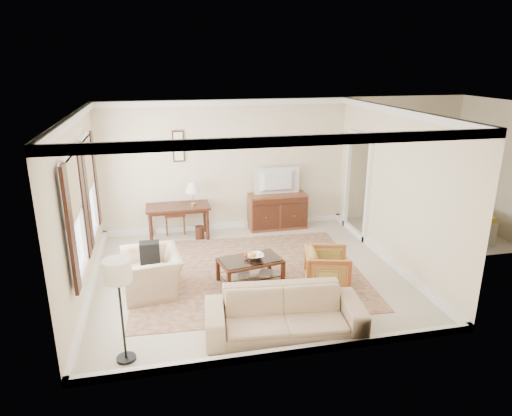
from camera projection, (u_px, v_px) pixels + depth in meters
name	position (u px, v px, depth m)	size (l,w,h in m)	color
room_shell	(248.00, 138.00, 7.49)	(5.51, 5.01, 2.91)	beige
annex_bedroom	(436.00, 218.00, 10.13)	(3.00, 2.70, 2.90)	beige
window_front	(75.00, 216.00, 6.57)	(0.12, 1.56, 1.80)	#CCB284
window_rear	(89.00, 187.00, 8.06)	(0.12, 1.56, 1.80)	#CCB284
doorway	(357.00, 187.00, 9.87)	(0.10, 1.12, 2.25)	white
rug	(249.00, 272.00, 8.30)	(4.03, 3.45, 0.01)	#59251D
writing_desk	(178.00, 211.00, 9.75)	(1.34, 0.67, 0.73)	#411E12
desk_chair	(174.00, 210.00, 10.09)	(0.45, 0.45, 1.05)	brown
desk_lamp	(193.00, 193.00, 9.70)	(0.32, 0.32, 0.50)	silver
framed_prints	(178.00, 146.00, 9.74)	(0.25, 0.04, 0.68)	#411E12
sideboard	(277.00, 211.00, 10.42)	(1.31, 0.50, 0.80)	brown
tv	(278.00, 173.00, 10.12)	(0.99, 0.57, 0.13)	black
coffee_table	(250.00, 264.00, 7.85)	(1.15, 0.81, 0.45)	#411E12
fruit_bowl	(255.00, 255.00, 7.82)	(0.42, 0.42, 0.10)	silver
book_a	(236.00, 273.00, 7.91)	(0.28, 0.04, 0.38)	brown
book_b	(259.00, 272.00, 7.95)	(0.28, 0.03, 0.38)	brown
striped_armchair	(327.00, 267.00, 7.68)	(0.72, 0.67, 0.74)	#973E20
club_armchair	(152.00, 266.00, 7.50)	(1.05, 0.68, 0.92)	tan
backpack	(150.00, 251.00, 7.47)	(0.32, 0.22, 0.40)	black
sofa	(285.00, 306.00, 6.34)	(2.20, 0.64, 0.86)	tan
floor_lamp	(118.00, 278.00, 5.54)	(0.35, 0.35, 1.41)	black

